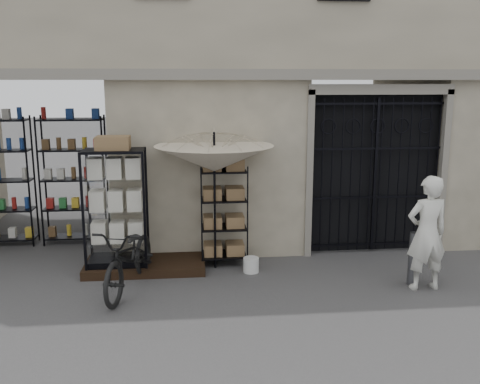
{
  "coord_description": "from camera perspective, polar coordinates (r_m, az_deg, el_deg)",
  "views": [
    {
      "loc": [
        -1.67,
        -7.17,
        3.17
      ],
      "look_at": [
        -0.8,
        1.4,
        1.35
      ],
      "focal_mm": 40.0,
      "sensor_mm": 36.0,
      "label": 1
    }
  ],
  "objects": [
    {
      "name": "shopkeeper",
      "position": [
        8.87,
        18.91,
        -9.69
      ],
      "size": [
        0.81,
        1.83,
        0.43
      ],
      "primitive_type": "imported",
      "rotation": [
        0.0,
        0.0,
        3.23
      ],
      "color": "silver",
      "rests_on": "ground"
    },
    {
      "name": "display_cabinet",
      "position": [
        9.01,
        -13.06,
        -2.25
      ],
      "size": [
        0.96,
        0.6,
        2.08
      ],
      "rotation": [
        0.0,
        0.0,
        0.0
      ],
      "color": "black",
      "rests_on": "step_platform"
    },
    {
      "name": "white_bucket",
      "position": [
        9.03,
        1.19,
        -7.78
      ],
      "size": [
        0.26,
        0.26,
        0.25
      ],
      "primitive_type": "cylinder",
      "rotation": [
        0.0,
        0.0,
        0.01
      ],
      "color": "silver",
      "rests_on": "ground"
    },
    {
      "name": "iron_gate",
      "position": [
        10.19,
        13.91,
        2.14
      ],
      "size": [
        2.5,
        0.21,
        3.0
      ],
      "color": "black",
      "rests_on": "ground"
    },
    {
      "name": "bicycle",
      "position": [
        8.51,
        -11.5,
        -10.19
      ],
      "size": [
        0.92,
        1.18,
        1.99
      ],
      "primitive_type": "imported",
      "rotation": [
        0.0,
        0.0,
        -0.23
      ],
      "color": "black",
      "rests_on": "ground"
    },
    {
      "name": "main_building",
      "position": [
        11.37,
        2.83,
        18.63
      ],
      "size": [
        14.0,
        4.0,
        9.0
      ],
      "primitive_type": "cube",
      "color": "tan",
      "rests_on": "ground"
    },
    {
      "name": "shop_shelving",
      "position": [
        11.03,
        -20.85,
        1.11
      ],
      "size": [
        2.7,
        0.5,
        2.5
      ],
      "primitive_type": "cube",
      "color": "black",
      "rests_on": "ground"
    },
    {
      "name": "market_umbrella",
      "position": [
        8.79,
        -2.77,
        4.35
      ],
      "size": [
        1.82,
        1.85,
        2.8
      ],
      "rotation": [
        0.0,
        0.0,
        -0.06
      ],
      "color": "black",
      "rests_on": "ground"
    },
    {
      "name": "step_platform",
      "position": [
        9.28,
        -10.06,
        -7.74
      ],
      "size": [
        2.0,
        0.9,
        0.15
      ],
      "primitive_type": "cube",
      "color": "black",
      "rests_on": "ground"
    },
    {
      "name": "ground",
      "position": [
        8.02,
        6.86,
        -11.45
      ],
      "size": [
        80.0,
        80.0,
        0.0
      ],
      "primitive_type": "plane",
      "color": "#232326",
      "rests_on": "ground"
    },
    {
      "name": "steel_bollard",
      "position": [
        8.84,
        18.0,
        -6.78
      ],
      "size": [
        0.2,
        0.2,
        0.85
      ],
      "primitive_type": "cylinder",
      "rotation": [
        0.0,
        0.0,
        0.34
      ],
      "color": "#535459",
      "rests_on": "ground"
    },
    {
      "name": "shop_recess",
      "position": [
        10.5,
        -21.37,
        1.95
      ],
      "size": [
        3.0,
        1.7,
        3.0
      ],
      "primitive_type": "cube",
      "color": "black",
      "rests_on": "ground"
    },
    {
      "name": "wire_rack",
      "position": [
        9.23,
        -1.76,
        -2.56
      ],
      "size": [
        0.9,
        0.75,
        1.76
      ],
      "rotation": [
        0.0,
        0.0,
        -0.29
      ],
      "color": "black",
      "rests_on": "ground"
    }
  ]
}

